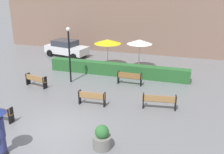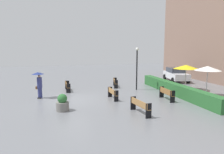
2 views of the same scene
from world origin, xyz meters
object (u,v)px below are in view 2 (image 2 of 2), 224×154
at_px(patio_umbrella_white, 208,68).
at_px(planter_pot, 62,103).
at_px(pedestrian_with_umbrella, 39,82).
at_px(patio_umbrella_yellow, 186,67).
at_px(bench_back_row, 166,93).
at_px(bench_near_left, 67,86).
at_px(bench_mid_center, 113,93).
at_px(parked_car, 176,74).
at_px(bench_far_right, 140,105).
at_px(bench_far_left, 115,82).
at_px(lamp_post, 137,64).

bearing_deg(patio_umbrella_white, planter_pot, -85.88).
relative_size(pedestrian_with_umbrella, patio_umbrella_yellow, 0.87).
height_order(bench_back_row, bench_near_left, bench_back_row).
bearing_deg(bench_mid_center, parked_car, 124.04).
bearing_deg(bench_back_row, pedestrian_with_umbrella, -108.53).
distance_m(planter_pot, patio_umbrella_yellow, 11.79).
height_order(pedestrian_with_umbrella, planter_pot, pedestrian_with_umbrella).
distance_m(bench_near_left, patio_umbrella_white, 11.98).
relative_size(bench_back_row, bench_far_right, 0.92).
relative_size(bench_back_row, bench_mid_center, 1.07).
bearing_deg(bench_far_right, bench_far_left, 174.04).
bearing_deg(bench_near_left, pedestrian_with_umbrella, -46.26).
height_order(bench_far_right, lamp_post, lamp_post).
xyz_separation_m(bench_near_left, patio_umbrella_yellow, (2.49, 10.54, 1.68)).
relative_size(bench_near_left, parked_car, 0.41).
distance_m(bench_mid_center, lamp_post, 4.63).
bearing_deg(patio_umbrella_yellow, patio_umbrella_white, 2.72).
xyz_separation_m(planter_pot, patio_umbrella_white, (-0.81, 11.27, 1.82)).
relative_size(bench_far_right, bench_far_left, 1.11).
distance_m(bench_back_row, bench_mid_center, 4.06).
distance_m(bench_back_row, pedestrian_with_umbrella, 9.81).
relative_size(bench_near_left, patio_umbrella_white, 0.74).
relative_size(bench_back_row, lamp_post, 0.45).
relative_size(bench_far_left, pedestrian_with_umbrella, 0.85).
distance_m(bench_near_left, patio_umbrella_yellow, 10.96).
distance_m(bench_far_right, bench_near_left, 8.65).
bearing_deg(lamp_post, bench_mid_center, -47.34).
relative_size(bench_far_right, pedestrian_with_umbrella, 0.94).
height_order(bench_far_right, bench_far_left, bench_far_right).
height_order(lamp_post, patio_umbrella_yellow, lamp_post).
bearing_deg(bench_back_row, patio_umbrella_yellow, 128.19).
bearing_deg(patio_umbrella_white, bench_mid_center, -98.87).
bearing_deg(bench_far_right, parked_car, 139.15).
distance_m(bench_near_left, lamp_post, 6.66).
relative_size(bench_back_row, planter_pot, 1.63).
distance_m(bench_mid_center, patio_umbrella_white, 7.78).
distance_m(bench_far_left, pedestrian_with_umbrella, 7.58).
distance_m(pedestrian_with_umbrella, planter_pot, 4.23).
height_order(bench_far_left, patio_umbrella_white, patio_umbrella_white).
relative_size(bench_mid_center, pedestrian_with_umbrella, 0.80).
relative_size(planter_pot, parked_car, 0.24).
bearing_deg(lamp_post, bench_near_left, -100.03).
height_order(pedestrian_with_umbrella, parked_car, pedestrian_with_umbrella).
bearing_deg(bench_far_left, patio_umbrella_yellow, 60.94).
distance_m(patio_umbrella_white, parked_car, 7.94).
bearing_deg(patio_umbrella_white, patio_umbrella_yellow, -177.28).
xyz_separation_m(bench_back_row, patio_umbrella_white, (-0.11, 3.63, 1.76)).
height_order(lamp_post, parked_car, lamp_post).
xyz_separation_m(bench_near_left, planter_pot, (5.95, -0.60, -0.02)).
height_order(bench_mid_center, parked_car, parked_car).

